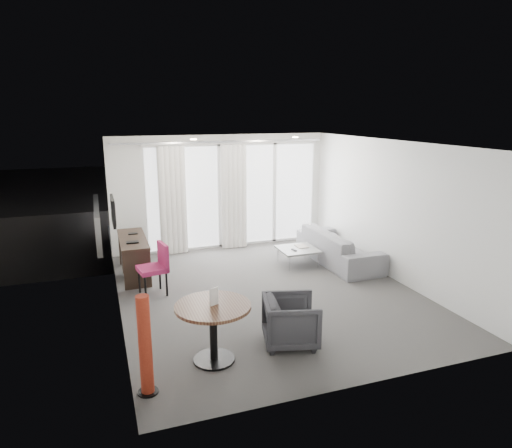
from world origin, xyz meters
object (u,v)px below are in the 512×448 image
object	(u,v)px
red_lamp	(145,346)
rattan_chair_a	(229,217)
desk	(134,257)
desk_chair	(152,270)
coffee_table	(298,256)
rattan_chair_b	(260,210)
sofa	(339,247)
round_table	(213,333)
tub_armchair	(291,321)

from	to	relation	value
red_lamp	rattan_chair_a	bearing A→B (deg)	66.26
desk	desk_chair	world-z (taller)	desk_chair
coffee_table	rattan_chair_b	world-z (taller)	rattan_chair_b
desk_chair	red_lamp	size ratio (longest dim) A/B	0.77
coffee_table	sofa	world-z (taller)	sofa
round_table	sofa	world-z (taller)	round_table
red_lamp	tub_armchair	xyz separation A→B (m)	(1.98, 0.50, -0.26)
desk_chair	rattan_chair_a	bearing A→B (deg)	45.78
desk_chair	sofa	world-z (taller)	desk_chair
red_lamp	tub_armchair	bearing A→B (deg)	14.15
tub_armchair	coffee_table	distance (m)	3.36
rattan_chair_b	rattan_chair_a	bearing A→B (deg)	-153.37
desk_chair	rattan_chair_b	xyz separation A→B (m)	(3.42, 3.99, -0.01)
round_table	coffee_table	size ratio (longest dim) A/B	1.25
red_lamp	rattan_chair_b	bearing A→B (deg)	60.83
red_lamp	coffee_table	xyz separation A→B (m)	(3.46, 3.51, -0.42)
round_table	rattan_chair_a	xyz separation A→B (m)	(1.96, 6.03, 0.03)
round_table	coffee_table	world-z (taller)	round_table
desk	coffee_table	world-z (taller)	desk
desk_chair	red_lamp	bearing A→B (deg)	-108.37
red_lamp	rattan_chair_a	world-z (taller)	red_lamp
round_table	rattan_chair_a	size ratio (longest dim) A/B	1.16
tub_armchair	round_table	bearing A→B (deg)	108.57
desk	sofa	distance (m)	4.18
desk	tub_armchair	world-z (taller)	desk
tub_armchair	rattan_chair_a	world-z (taller)	rattan_chair_a
round_table	sofa	xyz separation A→B (m)	(3.46, 2.95, -0.05)
red_lamp	round_table	bearing A→B (deg)	25.68
rattan_chair_a	rattan_chair_b	bearing A→B (deg)	23.46
desk	coffee_table	bearing A→B (deg)	-8.46
desk_chair	tub_armchair	xyz separation A→B (m)	(1.56, -2.39, -0.12)
round_table	tub_armchair	distance (m)	1.11
rattan_chair_b	round_table	bearing A→B (deg)	-111.01
desk_chair	sofa	distance (m)	3.95
desk	rattan_chair_b	xyz separation A→B (m)	(3.64, 2.88, 0.07)
round_table	red_lamp	distance (m)	1.00
coffee_table	rattan_chair_a	bearing A→B (deg)	101.92
desk	desk_chair	bearing A→B (deg)	-78.75
rattan_chair_a	round_table	bearing A→B (deg)	-107.55
desk	coffee_table	distance (m)	3.30
desk_chair	rattan_chair_b	world-z (taller)	desk_chair
tub_armchair	rattan_chair_b	xyz separation A→B (m)	(1.85, 6.37, 0.11)
desk_chair	rattan_chair_b	distance (m)	5.25
rattan_chair_b	desk_chair	bearing A→B (deg)	-126.98
red_lamp	rattan_chair_a	size ratio (longest dim) A/B	1.42
red_lamp	sofa	world-z (taller)	red_lamp
red_lamp	coffee_table	bearing A→B (deg)	45.43
rattan_chair_a	rattan_chair_b	xyz separation A→B (m)	(1.00, 0.42, 0.03)
desk	sofa	size ratio (longest dim) A/B	0.69
red_lamp	sofa	distance (m)	5.50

